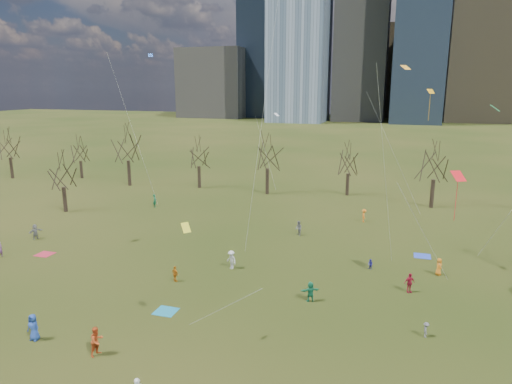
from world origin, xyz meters
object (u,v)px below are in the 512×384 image
(blanket_teal, at_px, (166,311))
(person_4, at_px, (175,274))
(blanket_crimson, at_px, (45,254))
(person_0, at_px, (33,327))
(blanket_navy, at_px, (422,256))
(person_2, at_px, (97,341))

(blanket_teal, height_order, person_4, person_4)
(blanket_crimson, distance_m, person_0, 17.07)
(blanket_teal, xyz_separation_m, blanket_navy, (18.74, 17.86, 0.00))
(blanket_crimson, distance_m, person_2, 20.84)
(blanket_teal, relative_size, person_0, 0.88)
(person_0, bearing_deg, person_2, 0.37)
(blanket_navy, height_order, person_2, person_2)
(person_2, bearing_deg, blanket_navy, -26.93)
(blanket_teal, xyz_separation_m, person_4, (-1.82, 5.07, 0.69))
(person_0, height_order, person_4, person_0)
(blanket_navy, height_order, blanket_crimson, same)
(blanket_navy, distance_m, blanket_crimson, 37.68)
(blanket_navy, bearing_deg, person_0, -136.40)
(blanket_navy, height_order, person_0, person_0)
(person_4, bearing_deg, person_2, 116.52)
(blanket_teal, height_order, blanket_navy, same)
(blanket_crimson, xyz_separation_m, person_2, (16.00, -13.32, 0.94))
(blanket_crimson, xyz_separation_m, person_4, (15.52, -1.93, 0.69))
(blanket_teal, xyz_separation_m, person_0, (-6.42, -6.10, 0.90))
(blanket_navy, relative_size, person_4, 1.14)
(person_4, bearing_deg, blanket_teal, 133.85)
(blanket_teal, relative_size, person_4, 1.14)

